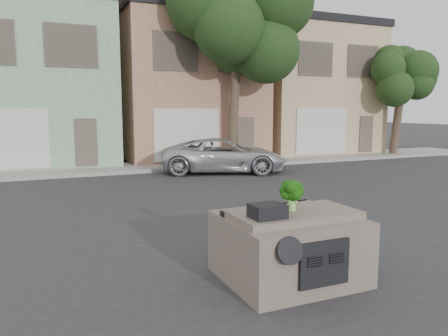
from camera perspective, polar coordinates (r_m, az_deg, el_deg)
ground_plane at (r=9.74m, az=-1.16°, el=-8.11°), size 120.00×120.00×0.00m
sidewalk at (r=19.66m, az=-12.97°, el=0.02°), size 40.00×3.00×0.15m
townhouse_mint at (r=23.18m, az=-23.82°, el=9.88°), size 7.20×8.20×7.55m
townhouse_tan at (r=24.39m, az=-5.63°, el=10.36°), size 7.20×8.20×7.55m
townhouse_beige at (r=27.66m, az=9.54°, el=9.99°), size 7.20×8.20×7.55m
silver_pickup at (r=18.31m, az=-0.04°, el=-0.58°), size 5.68×4.09×1.44m
tree_near at (r=20.42m, az=1.29°, el=12.24°), size 4.40×4.00×8.50m
tree_far at (r=26.19m, az=21.73°, el=7.98°), size 3.20×3.00×6.00m
car_dashboard at (r=7.02m, az=8.39°, el=-9.77°), size 2.00×1.80×1.12m
instrument_hump at (r=6.27m, az=5.69°, el=-5.62°), size 0.48×0.38×0.20m
wiper_arm at (r=7.33m, az=8.76°, el=-4.41°), size 0.69×0.15×0.02m
broccoli at (r=6.74m, az=8.87°, el=-3.47°), size 0.51×0.51×0.49m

